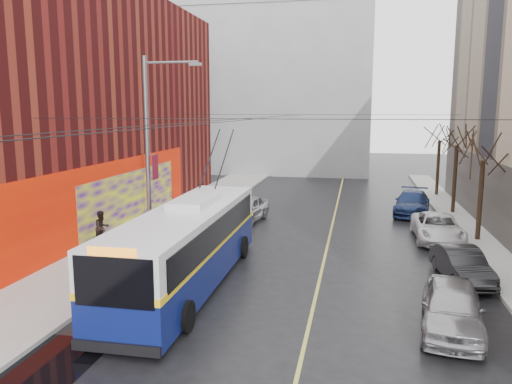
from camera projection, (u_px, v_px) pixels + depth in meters
sidewalk_left at (135, 243)px, 25.10m from camera, size 4.00×60.00×0.15m
sidewalk_right at (498, 264)px, 21.75m from camera, size 2.00×60.00×0.15m
lane_line at (328, 244)px, 25.17m from camera, size 0.12×50.00×0.01m
building_left at (11, 105)px, 27.48m from camera, size 12.11×36.00×14.00m
building_far at (278, 89)px, 55.14m from camera, size 20.50×12.10×18.00m
streetlight_pole at (151, 152)px, 22.02m from camera, size 2.65×0.60×9.00m
catenary_wires at (253, 119)px, 25.69m from camera, size 18.00×60.00×0.22m
tree_near at (484, 145)px, 24.81m from camera, size 3.20×3.20×6.40m
tree_mid at (458, 133)px, 31.54m from camera, size 3.20×3.20×6.68m
tree_far at (440, 130)px, 38.32m from camera, size 3.20×3.20×6.57m
puddle at (42, 368)px, 13.11m from camera, size 2.44×3.66×0.01m
pigeons_flying at (235, 97)px, 20.55m from camera, size 2.80×2.37×2.34m
trolleybus at (187, 245)px, 19.06m from camera, size 2.94×12.26×5.78m
parked_car_a at (452, 307)px, 15.19m from camera, size 2.35×4.61×1.50m
parked_car_b at (462, 265)px, 19.67m from camera, size 1.99×4.19×1.33m
parked_car_c at (437, 227)px, 25.78m from camera, size 2.31×4.97×1.38m
parked_car_d at (412, 203)px, 32.30m from camera, size 2.87×5.42×1.50m
following_car at (245, 209)px, 30.05m from camera, size 2.45×4.84×1.58m
pedestrian_a at (99, 259)px, 19.19m from camera, size 0.57×0.73×1.79m
pedestrian_b at (102, 228)px, 24.32m from camera, size 0.91×1.01×1.71m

